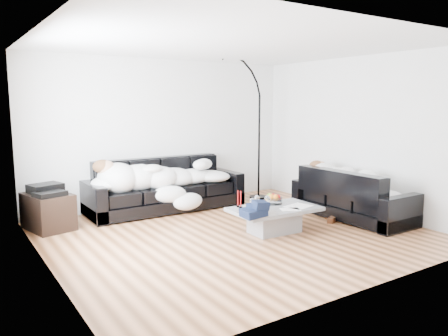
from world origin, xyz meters
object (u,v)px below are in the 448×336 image
sofa_right (352,194)px  av_cabinet (48,211)px  wine_glass_c (267,202)px  candle_right (238,199)px  stereo (47,189)px  sleeper_back (167,173)px  wine_glass_b (252,204)px  shoes (332,218)px  fruit_bowl (273,198)px  candle_left (241,200)px  coffee_table (275,220)px  wine_glass_a (257,202)px  floor_lamp (259,136)px  sleeper_right (353,180)px  sofa_back (166,185)px

sofa_right → av_cabinet: 4.67m
wine_glass_c → av_cabinet: size_ratio=0.25×
candle_right → stereo: bearing=143.7°
candle_right → wine_glass_c: bearing=-50.6°
sofa_right → av_cabinet: bearing=64.5°
sleeper_back → candle_right: size_ratio=9.71×
wine_glass_b → stereo: 2.98m
sofa_right → shoes: bearing=81.8°
fruit_bowl → stereo: 3.30m
sofa_right → candle_right: size_ratio=8.34×
stereo → candle_left: bearing=-53.6°
wine_glass_b → wine_glass_c: wine_glass_c is taller
coffee_table → wine_glass_a: size_ratio=6.70×
coffee_table → shoes: (1.17, -0.01, -0.14)m
sofa_right → wine_glass_b: sofa_right is taller
floor_lamp → stereo: bearing=172.2°
fruit_bowl → coffee_table: bearing=-123.7°
av_cabinet → floor_lamp: (3.87, -0.00, 0.94)m
wine_glass_a → wine_glass_c: 0.15m
av_cabinet → sleeper_right: bearing=-38.2°
sleeper_right → wine_glass_a: size_ratio=8.97×
sleeper_right → floor_lamp: floor_lamp is taller
candle_right → sofa_right: bearing=-10.6°
coffee_table → floor_lamp: floor_lamp is taller
sofa_right → wine_glass_a: size_ratio=10.46×
coffee_table → candle_left: size_ratio=5.17×
fruit_bowl → av_cabinet: (-2.78, 1.76, -0.18)m
candle_left → shoes: 1.68m
wine_glass_c → sleeper_right: bearing=-1.4°
shoes → floor_lamp: floor_lamp is taller
coffee_table → wine_glass_b: 0.45m
sleeper_right → coffee_table: (-1.55, 0.06, -0.44)m
coffee_table → fruit_bowl: size_ratio=4.76×
sleeper_right → shoes: size_ratio=4.12×
wine_glass_a → candle_left: (-0.18, 0.13, 0.03)m
wine_glass_c → stereo: 3.19m
wine_glass_c → candle_right: candle_right is taller
sleeper_right → wine_glass_a: (-1.80, 0.16, -0.17)m
sofa_back → candle_left: sofa_back is taller
wine_glass_c → candle_left: 0.37m
fruit_bowl → floor_lamp: 2.20m
sofa_back → wine_glass_c: (0.56, -2.09, 0.02)m
sofa_right → candle_right: sofa_right is taller
shoes → coffee_table: bearing=166.0°
candle_right → floor_lamp: bearing=45.0°
wine_glass_a → shoes: 1.49m
stereo → shoes: bearing=-42.9°
wine_glass_b → floor_lamp: size_ratio=0.07×
sleeper_back → fruit_bowl: sleeper_back is taller
shoes → floor_lamp: size_ratio=0.17×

